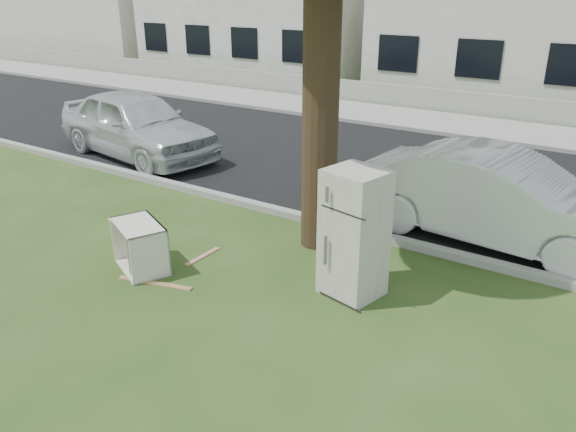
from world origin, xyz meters
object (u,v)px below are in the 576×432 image
Objects in this scene: car_center at (498,198)px; cabinet at (140,246)px; fridge at (354,234)px; car_left at (136,124)px.

cabinet is at bearing 138.62° from car_center.
car_center is at bearing 79.88° from fridge.
car_left is (-7.21, 2.95, -0.09)m from fridge.
cabinet is (-2.85, -1.05, -0.51)m from fridge.
car_center is 8.35m from car_left.
cabinet is 0.20× the size of car_center.
car_left reaches higher than car_center.
fridge is 0.38× the size of car_left.
car_center is (3.99, 3.76, 0.38)m from cabinet.
cabinet is at bearing -147.22° from fridge.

